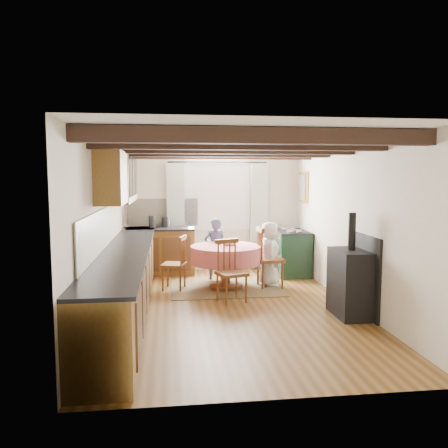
{
  "coord_description": "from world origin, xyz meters",
  "views": [
    {
      "loc": [
        -0.88,
        -6.35,
        1.92
      ],
      "look_at": [
        0.0,
        0.8,
        1.15
      ],
      "focal_mm": 36.0,
      "sensor_mm": 36.0,
      "label": 1
    }
  ],
  "objects": [
    {
      "name": "canister_wide",
      "position": [
        -0.95,
        2.53,
        1.01
      ],
      "size": [
        0.17,
        0.17,
        0.19
      ],
      "primitive_type": "cylinder",
      "color": "#262628",
      "rests_on": "worktop_back"
    },
    {
      "name": "wall_right",
      "position": [
        1.8,
        0.0,
        1.2
      ],
      "size": [
        0.0,
        5.5,
        2.4
      ],
      "primitive_type": "cube",
      "color": "silver",
      "rests_on": "ground"
    },
    {
      "name": "bowl_b",
      "position": [
        0.14,
        1.28,
        0.76
      ],
      "size": [
        0.28,
        0.28,
        0.06
      ],
      "primitive_type": "imported",
      "rotation": [
        0.0,
        0.0,
        4.02
      ],
      "color": "silver",
      "rests_on": "dining_table"
    },
    {
      "name": "wall_front",
      "position": [
        0.0,
        -2.75,
        1.2
      ],
      "size": [
        3.6,
        0.0,
        2.4
      ],
      "primitive_type": "cube",
      "color": "silver",
      "rests_on": "ground"
    },
    {
      "name": "beam_d",
      "position": [
        0.0,
        1.0,
        2.31
      ],
      "size": [
        3.6,
        0.16,
        0.16
      ],
      "primitive_type": "cube",
      "color": "black",
      "rests_on": "ceiling"
    },
    {
      "name": "curtain_right",
      "position": [
        0.95,
        2.65,
        1.1
      ],
      "size": [
        0.35,
        0.1,
        2.1
      ],
      "primitive_type": "cube",
      "color": "silver",
      "rests_on": "wall_back"
    },
    {
      "name": "splash_left",
      "position": [
        -1.78,
        0.3,
        1.2
      ],
      "size": [
        0.02,
        4.5,
        0.55
      ],
      "primitive_type": "cube",
      "color": "beige",
      "rests_on": "wall_left"
    },
    {
      "name": "canister_tall",
      "position": [
        -1.21,
        2.47,
        1.04
      ],
      "size": [
        0.14,
        0.14,
        0.24
      ],
      "primitive_type": "cylinder",
      "color": "#262628",
      "rests_on": "worktop_back"
    },
    {
      "name": "bowl_a",
      "position": [
        0.18,
        1.24,
        0.75
      ],
      "size": [
        0.25,
        0.25,
        0.05
      ],
      "primitive_type": "imported",
      "rotation": [
        0.0,
        0.0,
        6.0
      ],
      "color": "silver",
      "rests_on": "dining_table"
    },
    {
      "name": "wall_back",
      "position": [
        0.0,
        2.75,
        1.2
      ],
      "size": [
        3.6,
        0.0,
        2.4
      ],
      "primitive_type": "cube",
      "color": "silver",
      "rests_on": "ground"
    },
    {
      "name": "beam_e",
      "position": [
        0.0,
        2.0,
        2.31
      ],
      "size": [
        3.6,
        0.16,
        0.16
      ],
      "primitive_type": "cube",
      "color": "black",
      "rests_on": "ceiling"
    },
    {
      "name": "cup",
      "position": [
        -0.03,
        1.32,
        0.77
      ],
      "size": [
        0.1,
        0.1,
        0.09
      ],
      "primitive_type": "imported",
      "rotation": [
        0.0,
        0.0,
        1.47
      ],
      "color": "silver",
      "rests_on": "dining_table"
    },
    {
      "name": "window_frame",
      "position": [
        0.1,
        2.73,
        1.6
      ],
      "size": [
        1.34,
        0.03,
        1.54
      ],
      "primitive_type": "cube",
      "color": "white",
      "rests_on": "wall_back"
    },
    {
      "name": "beam_c",
      "position": [
        0.0,
        0.0,
        2.31
      ],
      "size": [
        3.6,
        0.16,
        0.16
      ],
      "primitive_type": "cube",
      "color": "black",
      "rests_on": "ceiling"
    },
    {
      "name": "wall_cabinet_solid",
      "position": [
        -1.63,
        -0.3,
        1.9
      ],
      "size": [
        0.34,
        0.9,
        0.7
      ],
      "primitive_type": "cube",
      "color": "brown",
      "rests_on": "wall_left"
    },
    {
      "name": "aga_range",
      "position": [
        1.47,
        2.09,
        0.44
      ],
      "size": [
        0.62,
        0.95,
        0.88
      ],
      "primitive_type": null,
      "color": "black",
      "rests_on": "floor"
    },
    {
      "name": "splash_back",
      "position": [
        -1.0,
        2.73,
        1.2
      ],
      "size": [
        1.4,
        0.02,
        0.55
      ],
      "primitive_type": "cube",
      "color": "beige",
      "rests_on": "wall_back"
    },
    {
      "name": "floor",
      "position": [
        0.0,
        0.0,
        0.0
      ],
      "size": [
        3.6,
        5.5,
        0.0
      ],
      "primitive_type": "cube",
      "color": "brown",
      "rests_on": "ground"
    },
    {
      "name": "wall_cabinet_glass",
      "position": [
        -1.63,
        1.2,
        1.95
      ],
      "size": [
        0.34,
        1.8,
        0.9
      ],
      "primitive_type": "cube",
      "color": "brown",
      "rests_on": "wall_left"
    },
    {
      "name": "cast_iron_stove",
      "position": [
        1.58,
        -0.58,
        0.71
      ],
      "size": [
        0.43,
        0.71,
        1.43
      ],
      "primitive_type": null,
      "color": "black",
      "rests_on": "floor"
    },
    {
      "name": "ceiling",
      "position": [
        0.0,
        0.0,
        2.4
      ],
      "size": [
        3.6,
        5.5,
        0.0
      ],
      "primitive_type": "cube",
      "color": "white",
      "rests_on": "ground"
    },
    {
      "name": "child_right",
      "position": [
        0.86,
        1.26,
        0.56
      ],
      "size": [
        0.39,
        0.57,
        1.13
      ],
      "primitive_type": "imported",
      "rotation": [
        0.0,
        0.0,
        1.51
      ],
      "color": "silver",
      "rests_on": "floor"
    },
    {
      "name": "beam_a",
      "position": [
        0.0,
        -2.0,
        2.31
      ],
      "size": [
        3.6,
        0.16,
        0.16
      ],
      "primitive_type": "cube",
      "color": "black",
      "rests_on": "ceiling"
    },
    {
      "name": "dining_table",
      "position": [
        0.08,
        1.2,
        0.36
      ],
      "size": [
        1.21,
        1.21,
        0.73
      ],
      "primitive_type": null,
      "color": "#CC5439",
      "rests_on": "floor"
    },
    {
      "name": "chair_left",
      "position": [
        -0.81,
        1.19,
        0.46
      ],
      "size": [
        0.5,
        0.49,
        0.92
      ],
      "primitive_type": null,
      "rotation": [
        0.0,
        0.0,
        -1.84
      ],
      "color": "brown",
      "rests_on": "floor"
    },
    {
      "name": "curtain_left",
      "position": [
        -0.75,
        2.65,
        1.1
      ],
      "size": [
        0.35,
        0.1,
        2.1
      ],
      "primitive_type": "cube",
      "color": "silver",
      "rests_on": "wall_back"
    },
    {
      "name": "beam_b",
      "position": [
        0.0,
        -1.0,
        2.31
      ],
      "size": [
        3.6,
        0.16,
        0.16
      ],
      "primitive_type": "cube",
      "color": "black",
      "rests_on": "ceiling"
    },
    {
      "name": "base_cabinet_back",
      "position": [
        -1.05,
        2.45,
        0.44
      ],
      "size": [
        1.3,
        0.6,
        0.88
      ],
      "primitive_type": "cube",
      "color": "brown",
      "rests_on": "floor"
    },
    {
      "name": "wall_picture",
      "position": [
        1.77,
        2.3,
        1.7
      ],
      "size": [
        0.04,
        0.5,
        0.6
      ],
      "primitive_type": "cube",
      "color": "gold",
      "rests_on": "wall_right"
    },
    {
      "name": "worktop_left",
      "position": [
        -1.48,
        0.0,
        0.9
      ],
      "size": [
        0.64,
        5.3,
        0.04
      ],
      "primitive_type": "cube",
      "color": "black",
      "rests_on": "base_cabinet_left"
    },
    {
      "name": "chair_right",
      "position": [
        0.85,
        1.15,
        0.52
      ],
      "size": [
        0.48,
        0.46,
        1.05
      ],
      "primitive_type": null,
      "rotation": [
        0.0,
        0.0,
        1.59
      ],
      "color": "brown",
      "rests_on": "floor"
    },
    {
      "name": "wall_left",
      "position": [
        -1.8,
        0.0,
        1.2
      ],
      "size": [
        0.0,
        5.5,
        2.4
      ],
      "primitive_type": "cube",
      "color": "silver",
      "rests_on": "ground"
    },
    {
      "name": "window_pane",
      "position": [
        0.1,
        2.74,
        1.6
      ],
      "size": [
        1.2,
        0.01,
        1.4
      ],
      "primitive_type": "cube",
      "color": "white",
      "rests_on": "wall_back"
    },
    {
      "name": "child_far",
      "position": [
        -0.03,
        1.8,
        0.58
      ],
      "size": [
        0.44,
        0.3,
        1.16
      ],
      "primitive_type": "imported",
      "rotation": [
        0.0,
        0.0,
        3.07
      ],
      "color": "#3B4968",
      "rests_on": "floor"
    },
    {
      "name": "wall_plate",
      "position": [
        1.05,
        2.72,
        1.7
      ],
      "size": [
        0.3,
        0.02,
        0.3
      ],
      "primitive_type": "cylinder",
      "rotation": [
        1.57,
        0.0,
        0.0
      ],
      "color": "silver",
      "rests_on": "wall_back"
    },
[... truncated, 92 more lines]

